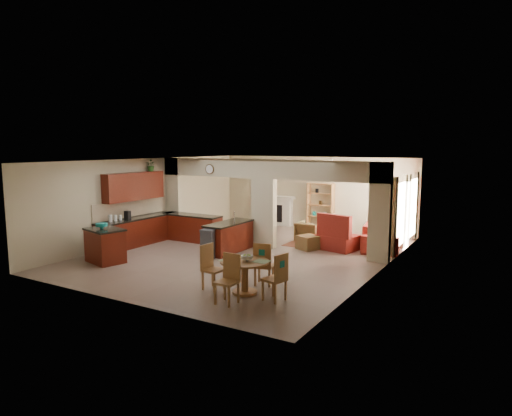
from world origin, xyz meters
The scene contains 39 objects.
floor centered at (0.00, 0.00, 0.00)m, with size 10.00×10.00×0.00m, color #776152.
ceiling centered at (0.00, 0.00, 2.80)m, with size 10.00×10.00×0.00m, color white.
wall_back centered at (0.00, 5.00, 1.40)m, with size 8.00×8.00×0.00m, color tan.
wall_front centered at (0.00, -5.00, 1.40)m, with size 8.00×8.00×0.00m, color tan.
wall_left centered at (-4.00, 0.00, 1.40)m, with size 10.00×10.00×0.00m, color tan.
wall_right centered at (4.00, 0.00, 1.40)m, with size 10.00×10.00×0.00m, color tan.
partition_left_pier centered at (-3.70, 1.00, 1.40)m, with size 0.60×0.25×2.80m, color tan.
partition_center_pier centered at (0.00, 1.00, 1.10)m, with size 0.80×0.25×2.20m, color tan.
partition_right_pier centered at (3.70, 1.00, 1.40)m, with size 0.60×0.25×2.80m, color tan.
partition_header centered at (0.00, 1.00, 2.50)m, with size 8.00×0.25×0.60m, color tan.
kitchen_counter centered at (-3.26, -0.25, 0.46)m, with size 2.52×3.29×1.48m.
upper_cabinets centered at (-3.82, -0.80, 1.92)m, with size 0.35×2.40×0.90m, color #411107.
peninsula centered at (-0.60, -0.11, 0.46)m, with size 0.70×1.85×0.91m.
wall_clock centered at (-2.00, 0.85, 2.45)m, with size 0.34×0.34×0.03m, color #4C3619.
rug centered at (1.20, 2.10, 0.01)m, with size 1.60×1.30×0.01m, color brown.
fireplace centered at (-1.60, 4.83, 0.61)m, with size 1.60×0.35×1.20m.
shelving_unit centered at (0.35, 4.82, 0.90)m, with size 1.00×0.32×1.80m, color #9A6635.
window_a centered at (3.97, 2.30, 1.20)m, with size 0.02×0.90×1.90m, color white.
window_b centered at (3.97, 4.00, 1.20)m, with size 0.02×0.90×1.90m, color white.
glazed_door centered at (3.97, 3.15, 1.05)m, with size 0.02×0.70×2.10m, color white.
drape_a_left centered at (3.93, 1.70, 1.20)m, with size 0.10×0.28×2.30m, color #421A1A.
drape_a_right centered at (3.93, 2.90, 1.20)m, with size 0.10×0.28×2.30m, color #421A1A.
drape_b_left centered at (3.93, 3.40, 1.20)m, with size 0.10×0.28×2.30m, color #421A1A.
drape_b_right centered at (3.93, 4.60, 1.20)m, with size 0.10×0.28×2.30m, color #421A1A.
ceiling_fan centered at (1.50, 3.00, 2.56)m, with size 1.00×1.00×0.10m, color white.
kitchen_island centered at (-2.85, -2.93, 0.48)m, with size 1.26×1.03×0.95m.
teal_bowl centered at (-2.92, -2.95, 1.03)m, with size 0.32×0.32×0.15m, color #13857F.
trash_can centered at (-0.64, -1.10, 0.39)m, with size 0.37×0.31×0.78m, color #303033.
dining_table centered at (1.94, -3.25, 0.49)m, with size 1.08×1.08×0.74m.
fruit_bowl centered at (1.98, -3.23, 0.81)m, with size 0.27×0.27×0.14m, color #78A723.
sofa centered at (3.30, 3.00, 0.41)m, with size 1.09×2.79×0.82m, color maroon.
chaise centered at (2.17, 1.90, 0.23)m, with size 1.15×0.94×0.46m, color maroon.
armchair centered at (1.00, 2.33, 0.36)m, with size 0.76×0.78×0.71m, color maroon.
ottoman centered at (1.36, 1.43, 0.22)m, with size 0.59×0.59×0.43m, color maroon.
plant centered at (-3.82, 0.01, 2.57)m, with size 0.36×0.31×0.40m, color #1F4713.
chair_north centered at (2.01, -2.56, 0.55)m, with size 0.51×0.51×1.02m.
chair_east centered at (2.79, -3.33, 0.55)m, with size 0.50×0.50×1.02m.
chair_south centered at (1.96, -3.90, 0.55)m, with size 0.43×0.43×1.02m.
chair_west centered at (1.09, -3.36, 0.55)m, with size 0.45×0.45×1.02m.
Camera 1 is at (7.09, -11.48, 3.24)m, focal length 32.00 mm.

